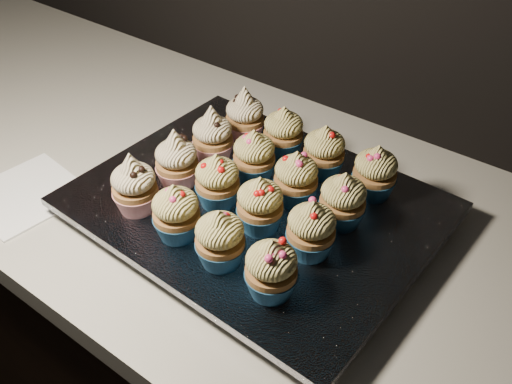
% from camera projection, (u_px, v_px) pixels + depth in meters
% --- Properties ---
extents(cabinet, '(2.40, 0.60, 0.86)m').
position_uv_depth(cabinet, '(228.00, 357.00, 1.20)').
color(cabinet, black).
rests_on(cabinet, ground).
extents(worktop, '(2.44, 0.64, 0.04)m').
position_uv_depth(worktop, '(219.00, 191.00, 0.91)').
color(worktop, beige).
rests_on(worktop, cabinet).
extents(napkin, '(0.17, 0.17, 0.00)m').
position_uv_depth(napkin, '(26.00, 194.00, 0.87)').
color(napkin, white).
rests_on(napkin, worktop).
extents(baking_tray, '(0.46, 0.36, 0.02)m').
position_uv_depth(baking_tray, '(256.00, 213.00, 0.82)').
color(baking_tray, black).
rests_on(baking_tray, worktop).
extents(foil_lining, '(0.50, 0.40, 0.01)m').
position_uv_depth(foil_lining, '(256.00, 204.00, 0.81)').
color(foil_lining, silver).
rests_on(foil_lining, baking_tray).
extents(cupcake_0, '(0.06, 0.06, 0.10)m').
position_uv_depth(cupcake_0, '(134.00, 186.00, 0.77)').
color(cupcake_0, '#A61725').
rests_on(cupcake_0, foil_lining).
extents(cupcake_1, '(0.06, 0.06, 0.08)m').
position_uv_depth(cupcake_1, '(176.00, 213.00, 0.73)').
color(cupcake_1, navy).
rests_on(cupcake_1, foil_lining).
extents(cupcake_2, '(0.06, 0.06, 0.08)m').
position_uv_depth(cupcake_2, '(220.00, 239.00, 0.69)').
color(cupcake_2, navy).
rests_on(cupcake_2, foil_lining).
extents(cupcake_3, '(0.06, 0.06, 0.08)m').
position_uv_depth(cupcake_3, '(271.00, 269.00, 0.66)').
color(cupcake_3, navy).
rests_on(cupcake_3, foil_lining).
extents(cupcake_4, '(0.06, 0.06, 0.10)m').
position_uv_depth(cupcake_4, '(177.00, 161.00, 0.82)').
color(cupcake_4, '#A61725').
rests_on(cupcake_4, foil_lining).
extents(cupcake_5, '(0.06, 0.06, 0.08)m').
position_uv_depth(cupcake_5, '(217.00, 181.00, 0.78)').
color(cupcake_5, navy).
rests_on(cupcake_5, foil_lining).
extents(cupcake_6, '(0.06, 0.06, 0.08)m').
position_uv_depth(cupcake_6, '(260.00, 205.00, 0.74)').
color(cupcake_6, navy).
rests_on(cupcake_6, foil_lining).
extents(cupcake_7, '(0.06, 0.06, 0.08)m').
position_uv_depth(cupcake_7, '(311.00, 230.00, 0.71)').
color(cupcake_7, navy).
rests_on(cupcake_7, foil_lining).
extents(cupcake_8, '(0.06, 0.06, 0.10)m').
position_uv_depth(cupcake_8, '(213.00, 136.00, 0.87)').
color(cupcake_8, '#A61725').
rests_on(cupcake_8, foil_lining).
extents(cupcake_9, '(0.06, 0.06, 0.08)m').
position_uv_depth(cupcake_9, '(254.00, 157.00, 0.83)').
color(cupcake_9, navy).
rests_on(cupcake_9, foil_lining).
extents(cupcake_10, '(0.06, 0.06, 0.08)m').
position_uv_depth(cupcake_10, '(296.00, 179.00, 0.79)').
color(cupcake_10, navy).
rests_on(cupcake_10, foil_lining).
extents(cupcake_11, '(0.06, 0.06, 0.08)m').
position_uv_depth(cupcake_11, '(343.00, 201.00, 0.75)').
color(cupcake_11, navy).
rests_on(cupcake_11, foil_lining).
extents(cupcake_12, '(0.06, 0.06, 0.10)m').
position_uv_depth(cupcake_12, '(245.00, 117.00, 0.91)').
color(cupcake_12, '#A61725').
rests_on(cupcake_12, foil_lining).
extents(cupcake_13, '(0.06, 0.06, 0.08)m').
position_uv_depth(cupcake_13, '(283.00, 133.00, 0.88)').
color(cupcake_13, navy).
rests_on(cupcake_13, foil_lining).
extents(cupcake_14, '(0.06, 0.06, 0.08)m').
position_uv_depth(cupcake_14, '(324.00, 152.00, 0.84)').
color(cupcake_14, navy).
rests_on(cupcake_14, foil_lining).
extents(cupcake_15, '(0.06, 0.06, 0.08)m').
position_uv_depth(cupcake_15, '(375.00, 173.00, 0.80)').
color(cupcake_15, navy).
rests_on(cupcake_15, foil_lining).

